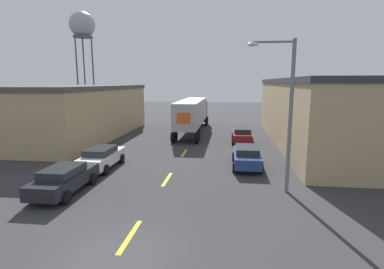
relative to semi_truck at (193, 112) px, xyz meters
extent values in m
plane|color=#333335|center=(0.56, -25.57, -2.33)|extent=(160.00, 160.00, 0.00)
cube|color=gold|center=(0.56, -24.10, -2.33)|extent=(0.20, 2.56, 0.01)
cube|color=gold|center=(0.56, -17.30, -2.33)|extent=(0.20, 2.56, 0.01)
cube|color=gold|center=(0.56, -10.51, -2.33)|extent=(0.20, 2.56, 0.01)
cube|color=tan|center=(-14.00, -4.49, 0.17)|extent=(13.25, 19.86, 5.00)
cube|color=#4C4742|center=(-14.00, -4.49, 2.87)|extent=(13.45, 20.06, 0.40)
cube|color=tan|center=(13.78, -5.20, 0.51)|extent=(10.58, 24.47, 5.68)
cube|color=#333338|center=(13.78, -5.20, 3.55)|extent=(10.78, 24.67, 0.40)
cube|color=black|center=(-0.02, 6.27, -0.45)|extent=(2.20, 2.64, 2.66)
cube|color=#A8A8B2|center=(0.00, -1.34, 0.16)|extent=(2.34, 11.99, 2.60)
cube|color=#E55619|center=(0.02, -7.35, 0.16)|extent=(1.27, 0.03, 1.04)
cylinder|color=black|center=(1.13, 6.60, -1.79)|extent=(0.28, 1.09, 1.09)
cylinder|color=black|center=(-1.17, 6.60, -1.79)|extent=(0.28, 1.09, 1.09)
cylinder|color=black|center=(1.14, 5.55, -1.79)|extent=(0.28, 1.09, 1.09)
cylinder|color=black|center=(-1.17, 5.54, -1.79)|extent=(0.28, 1.09, 1.09)
cylinder|color=black|center=(1.17, -5.13, -1.79)|extent=(0.28, 1.09, 1.09)
cylinder|color=black|center=(-1.14, -5.14, -1.79)|extent=(0.28, 1.09, 1.09)
cylinder|color=black|center=(1.17, -6.53, -1.79)|extent=(0.28, 1.09, 1.09)
cylinder|color=black|center=(-1.13, -6.54, -1.79)|extent=(0.28, 1.09, 1.09)
cube|color=navy|center=(5.43, -13.94, -1.66)|extent=(1.72, 4.56, 0.70)
cube|color=#23282D|center=(5.43, -14.08, -1.10)|extent=(1.52, 2.37, 0.41)
cylinder|color=black|center=(6.29, -12.52, -2.00)|extent=(0.22, 0.65, 0.65)
cylinder|color=black|center=(4.56, -12.52, -2.00)|extent=(0.22, 0.65, 0.65)
cylinder|color=black|center=(6.29, -15.35, -2.00)|extent=(0.22, 0.65, 0.65)
cylinder|color=black|center=(4.56, -15.35, -2.00)|extent=(0.22, 0.65, 0.65)
cube|color=silver|center=(-4.32, -15.50, -1.66)|extent=(1.72, 4.56, 0.70)
cube|color=#23282D|center=(-4.32, -15.63, -1.10)|extent=(1.52, 2.37, 0.41)
cylinder|color=black|center=(-3.45, -14.08, -2.00)|extent=(0.22, 0.65, 0.65)
cylinder|color=black|center=(-5.18, -14.08, -2.00)|extent=(0.22, 0.65, 0.65)
cylinder|color=black|center=(-3.45, -16.91, -2.00)|extent=(0.22, 0.65, 0.65)
cylinder|color=black|center=(-5.18, -16.91, -2.00)|extent=(0.22, 0.65, 0.65)
cube|color=black|center=(-4.32, -20.13, -1.66)|extent=(1.72, 4.56, 0.70)
cube|color=#23282D|center=(-4.32, -20.27, -1.10)|extent=(1.52, 2.37, 0.41)
cylinder|color=black|center=(-3.45, -18.72, -2.00)|extent=(0.22, 0.65, 0.65)
cylinder|color=black|center=(-5.18, -18.72, -2.00)|extent=(0.22, 0.65, 0.65)
cylinder|color=black|center=(-3.45, -21.55, -2.00)|extent=(0.22, 0.65, 0.65)
cylinder|color=black|center=(-5.18, -21.55, -2.00)|extent=(0.22, 0.65, 0.65)
cube|color=maroon|center=(5.43, -5.40, -1.66)|extent=(1.72, 4.56, 0.70)
cube|color=#23282D|center=(5.43, -5.54, -1.10)|extent=(1.52, 2.37, 0.41)
cylinder|color=black|center=(6.29, -3.99, -2.00)|extent=(0.22, 0.65, 0.65)
cylinder|color=black|center=(4.56, -3.99, -2.00)|extent=(0.22, 0.65, 0.65)
cylinder|color=black|center=(6.29, -6.81, -2.00)|extent=(0.22, 0.65, 0.65)
cylinder|color=black|center=(4.56, -6.81, -2.00)|extent=(0.22, 0.65, 0.65)
cylinder|color=#47474C|center=(-22.68, 23.05, 4.99)|extent=(0.28, 0.28, 14.64)
cylinder|color=#47474C|center=(-25.24, 24.53, 4.99)|extent=(0.28, 0.28, 14.64)
cylinder|color=#47474C|center=(-25.24, 21.56, 4.99)|extent=(0.28, 0.28, 14.64)
cylinder|color=#4C4C51|center=(-24.38, 23.05, 12.11)|extent=(3.70, 3.70, 0.30)
sphere|color=#939EA8|center=(-24.38, 23.05, 14.39)|extent=(4.88, 4.88, 4.88)
cylinder|color=slate|center=(7.28, -18.52, 1.60)|extent=(0.20, 0.20, 7.86)
cylinder|color=slate|center=(6.27, -18.52, 5.37)|extent=(2.02, 0.11, 0.11)
ellipsoid|color=silver|center=(5.26, -18.52, 5.27)|extent=(0.56, 0.32, 0.22)
camera|label=1|loc=(4.19, -34.20, 3.40)|focal=28.00mm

